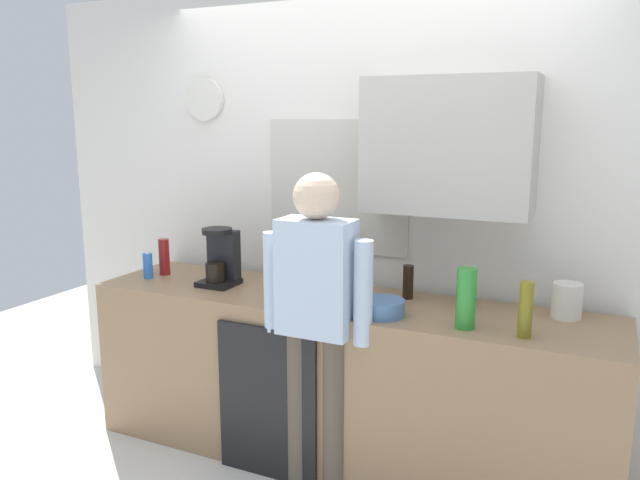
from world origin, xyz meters
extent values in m
cube|color=#937251|center=(0.00, 0.30, 0.45)|extent=(2.80, 0.64, 0.91)
cube|color=black|center=(-0.27, -0.03, 0.41)|extent=(0.56, 0.02, 0.82)
cube|color=white|center=(0.00, 0.73, 1.30)|extent=(4.40, 0.10, 2.60)
cube|color=beige|center=(-0.18, 0.67, 1.46)|extent=(0.86, 0.02, 0.76)
cube|color=#8CA5C6|center=(-0.18, 0.67, 1.46)|extent=(0.80, 0.02, 0.70)
cube|color=#B7B2A8|center=(0.49, 0.52, 1.71)|extent=(0.84, 0.32, 0.68)
cylinder|color=silver|center=(-1.08, 0.66, 1.96)|extent=(0.26, 0.03, 0.26)
cube|color=black|center=(-0.74, 0.26, 0.92)|extent=(0.20, 0.20, 0.03)
cube|color=black|center=(-0.74, 0.32, 1.08)|extent=(0.18, 0.08, 0.28)
cylinder|color=black|center=(-0.74, 0.23, 0.99)|extent=(0.11, 0.11, 0.11)
cylinder|color=black|center=(-0.74, 0.26, 1.22)|extent=(0.17, 0.17, 0.03)
cylinder|color=black|center=(0.31, 0.47, 1.00)|extent=(0.06, 0.06, 0.18)
cylinder|color=#195923|center=(-0.20, 0.50, 1.06)|extent=(0.07, 0.07, 0.30)
cylinder|color=maroon|center=(-1.18, 0.33, 1.02)|extent=(0.06, 0.06, 0.22)
cylinder|color=olive|center=(0.95, 0.12, 1.03)|extent=(0.06, 0.06, 0.25)
cylinder|color=#2D8C33|center=(0.69, 0.13, 1.05)|extent=(0.09, 0.09, 0.28)
cylinder|color=brown|center=(-0.18, 0.19, 1.02)|extent=(0.06, 0.06, 0.23)
cylinder|color=yellow|center=(0.61, 0.44, 0.95)|extent=(0.07, 0.07, 0.08)
cylinder|color=#4C72A5|center=(0.29, 0.14, 0.95)|extent=(0.22, 0.22, 0.08)
cylinder|color=#9E5638|center=(-0.41, 0.51, 0.95)|extent=(0.10, 0.10, 0.09)
sphere|color=#2D7233|center=(-0.41, 0.51, 1.06)|extent=(0.15, 0.15, 0.15)
cylinder|color=blue|center=(-1.21, 0.22, 0.98)|extent=(0.06, 0.06, 0.15)
cone|color=white|center=(-1.21, 0.22, 1.07)|extent=(0.02, 0.02, 0.03)
cylinder|color=silver|center=(1.09, 0.48, 0.99)|extent=(0.14, 0.14, 0.17)
cylinder|color=brown|center=(-0.10, 0.00, 0.41)|extent=(0.12, 0.12, 0.82)
cylinder|color=brown|center=(0.10, 0.00, 0.41)|extent=(0.12, 0.12, 0.82)
cube|color=silver|center=(0.00, 0.00, 1.10)|extent=(0.36, 0.20, 0.56)
sphere|color=beige|center=(0.00, 0.00, 1.49)|extent=(0.22, 0.22, 0.22)
cylinder|color=silver|center=(-0.24, 0.00, 1.05)|extent=(0.09, 0.09, 0.50)
cylinder|color=silver|center=(0.24, 0.00, 1.05)|extent=(0.09, 0.09, 0.50)
camera|label=1|loc=(1.22, -2.58, 1.85)|focal=34.67mm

